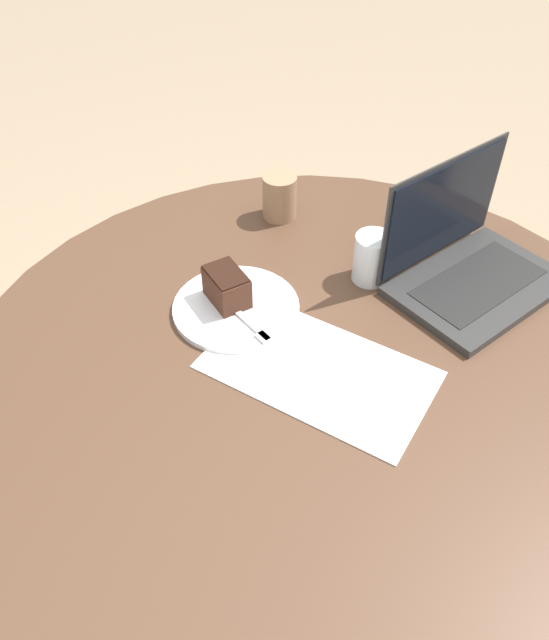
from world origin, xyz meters
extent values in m
plane|color=gray|center=(0.00, 0.00, 0.00)|extent=(12.00, 12.00, 0.00)
cylinder|color=#4C3323|center=(0.00, 0.00, 0.01)|extent=(0.41, 0.41, 0.02)
cylinder|color=#4C3323|center=(0.00, 0.00, 0.35)|extent=(0.14, 0.14, 0.66)
cylinder|color=#4C3323|center=(0.00, 0.00, 0.70)|extent=(1.29, 1.29, 0.03)
cube|color=white|center=(0.01, -0.01, 0.72)|extent=(0.43, 0.31, 0.00)
cylinder|color=silver|center=(-0.20, -0.01, 0.72)|extent=(0.24, 0.24, 0.01)
cube|color=#472619|center=(-0.23, -0.01, 0.76)|extent=(0.10, 0.08, 0.06)
cube|color=black|center=(-0.23, -0.01, 0.79)|extent=(0.10, 0.08, 0.00)
cube|color=silver|center=(-0.18, -0.02, 0.73)|extent=(0.17, 0.03, 0.00)
cube|color=silver|center=(-0.10, -0.03, 0.73)|extent=(0.03, 0.03, 0.00)
cylinder|color=#997556|center=(-0.38, 0.27, 0.76)|extent=(0.08, 0.08, 0.10)
cylinder|color=silver|center=(-0.09, 0.25, 0.76)|extent=(0.07, 0.07, 0.10)
cube|color=#2D2D2D|center=(0.08, 0.38, 0.72)|extent=(0.26, 0.35, 0.02)
cube|color=black|center=(0.08, 0.38, 0.73)|extent=(0.16, 0.28, 0.00)
cube|color=#2D2D2D|center=(-0.04, 0.39, 0.84)|extent=(0.03, 0.33, 0.22)
cube|color=black|center=(-0.03, 0.39, 0.84)|extent=(0.03, 0.31, 0.20)
camera|label=1|loc=(0.49, -0.57, 1.52)|focal=35.00mm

